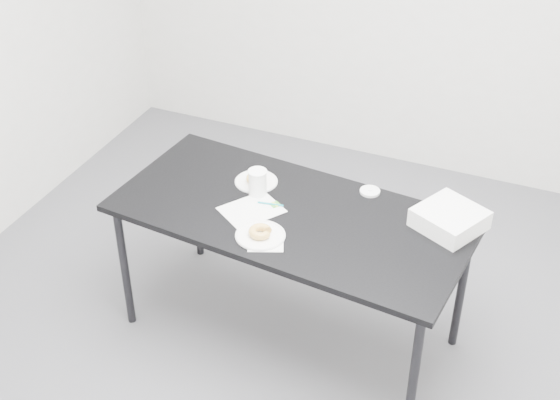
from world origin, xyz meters
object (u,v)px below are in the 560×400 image
at_px(donut_near, 260,232).
at_px(coffee_cup, 258,182).
at_px(plate_near, 260,235).
at_px(plate_far, 256,182).
at_px(scorecard, 251,210).
at_px(table, 291,223).
at_px(bakery_box, 450,219).
at_px(pen, 271,204).
at_px(donut_far, 256,178).

distance_m(donut_near, coffee_cup, 0.35).
relative_size(plate_near, coffee_cup, 1.73).
bearing_deg(plate_far, scorecard, -70.92).
relative_size(table, coffee_cup, 13.29).
xyz_separation_m(plate_near, donut_near, (-0.00, 0.00, 0.02)).
distance_m(scorecard, bakery_box, 0.93).
bearing_deg(scorecard, pen, 81.25).
height_order(plate_near, bakery_box, bakery_box).
height_order(table, plate_near, plate_near).
relative_size(plate_far, donut_far, 2.13).
xyz_separation_m(donut_far, bakery_box, (0.98, 0.00, 0.02)).
height_order(donut_far, bakery_box, bakery_box).
bearing_deg(donut_near, table, 75.99).
bearing_deg(plate_far, plate_near, -63.22).
height_order(plate_far, donut_far, donut_far).
relative_size(table, plate_near, 7.69).
bearing_deg(donut_near, bakery_box, 27.80).
xyz_separation_m(pen, coffee_cup, (-0.10, 0.07, 0.06)).
relative_size(scorecard, bakery_box, 1.00).
xyz_separation_m(plate_far, bakery_box, (0.98, 0.00, 0.04)).
bearing_deg(donut_near, scorecard, 125.57).
relative_size(coffee_cup, bakery_box, 0.49).
bearing_deg(coffee_cup, plate_near, -63.79).
relative_size(pen, plate_near, 0.55).
bearing_deg(coffee_cup, pen, -34.09).
xyz_separation_m(donut_near, bakery_box, (0.78, 0.41, 0.02)).
distance_m(pen, donut_far, 0.22).
height_order(scorecard, plate_far, plate_far).
bearing_deg(bakery_box, scorecard, -139.24).
distance_m(plate_far, coffee_cup, 0.12).
distance_m(scorecard, donut_far, 0.25).
bearing_deg(table, pen, 175.41).
distance_m(scorecard, pen, 0.10).
bearing_deg(pen, plate_far, 123.89).
height_order(coffee_cup, bakery_box, coffee_cup).
bearing_deg(donut_far, plate_near, -63.22).
relative_size(plate_far, coffee_cup, 1.62).
relative_size(scorecard, plate_far, 1.27).
relative_size(table, donut_far, 17.48).
xyz_separation_m(plate_near, donut_far, (-0.21, 0.41, 0.02)).
xyz_separation_m(donut_far, coffee_cup, (0.05, -0.09, 0.04)).
xyz_separation_m(table, bakery_box, (0.72, 0.18, 0.11)).
relative_size(plate_near, donut_far, 2.27).
bearing_deg(plate_far, pen, -46.91).
bearing_deg(table, donut_far, 151.39).
xyz_separation_m(table, donut_far, (-0.26, 0.18, 0.08)).
height_order(scorecard, pen, pen).
distance_m(table, coffee_cup, 0.26).
height_order(plate_far, bakery_box, bakery_box).
height_order(scorecard, donut_far, donut_far).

